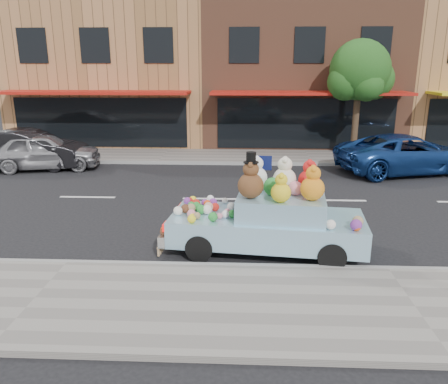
# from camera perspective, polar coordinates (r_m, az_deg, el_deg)

# --- Properties ---
(ground) EXTENTS (120.00, 120.00, 0.00)m
(ground) POSITION_cam_1_polar(r_m,az_deg,el_deg) (14.22, 14.57, -1.08)
(ground) COLOR black
(ground) RESTS_ON ground
(near_sidewalk) EXTENTS (60.00, 3.00, 0.12)m
(near_sidewalk) POSITION_cam_1_polar(r_m,az_deg,el_deg) (8.44, 23.66, -13.86)
(near_sidewalk) COLOR gray
(near_sidewalk) RESTS_ON ground
(far_sidewalk) EXTENTS (60.00, 3.00, 0.12)m
(far_sidewalk) POSITION_cam_1_polar(r_m,az_deg,el_deg) (20.41, 10.95, 4.49)
(far_sidewalk) COLOR gray
(far_sidewalk) RESTS_ON ground
(near_kerb) EXTENTS (60.00, 0.12, 0.13)m
(near_kerb) POSITION_cam_1_polar(r_m,az_deg,el_deg) (9.68, 20.56, -9.50)
(near_kerb) COLOR gray
(near_kerb) RESTS_ON ground
(far_kerb) EXTENTS (60.00, 0.12, 0.13)m
(far_kerb) POSITION_cam_1_polar(r_m,az_deg,el_deg) (18.96, 11.58, 3.59)
(far_kerb) COLOR gray
(far_kerb) RESTS_ON ground
(storefront_left) EXTENTS (10.00, 9.80, 7.30)m
(storefront_left) POSITION_cam_1_polar(r_m,az_deg,el_deg) (26.21, -13.41, 14.78)
(storefront_left) COLOR #AB7447
(storefront_left) RESTS_ON ground
(storefront_mid) EXTENTS (10.00, 9.80, 7.30)m
(storefront_mid) POSITION_cam_1_polar(r_m,az_deg,el_deg) (25.44, 9.63, 14.95)
(storefront_mid) COLOR brown
(storefront_mid) RESTS_ON ground
(street_tree) EXTENTS (3.00, 2.70, 5.22)m
(street_tree) POSITION_cam_1_polar(r_m,az_deg,el_deg) (20.46, 17.30, 14.37)
(street_tree) COLOR #38281C
(street_tree) RESTS_ON ground
(car_silver) EXTENTS (4.63, 2.60, 1.49)m
(car_silver) POSITION_cam_1_polar(r_m,az_deg,el_deg) (19.24, -22.41, 4.94)
(car_silver) COLOR #A8A7AC
(car_silver) RESTS_ON ground
(car_blue) EXTENTS (5.92, 3.80, 1.52)m
(car_blue) POSITION_cam_1_polar(r_m,az_deg,el_deg) (18.64, 22.76, 4.62)
(car_blue) COLOR navy
(car_blue) RESTS_ON ground
(car_dark) EXTENTS (4.81, 1.73, 1.58)m
(car_dark) POSITION_cam_1_polar(r_m,az_deg,el_deg) (19.77, -24.22, 5.14)
(car_dark) COLOR black
(car_dark) RESTS_ON ground
(art_car) EXTENTS (4.65, 2.22, 2.36)m
(art_car) POSITION_cam_1_polar(r_m,az_deg,el_deg) (9.88, 5.82, -3.25)
(art_car) COLOR black
(art_car) RESTS_ON ground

